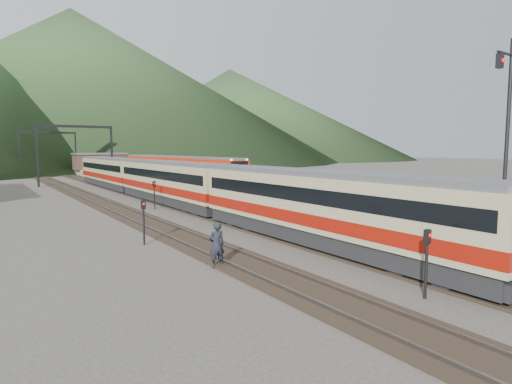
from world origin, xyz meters
TOP-DOWN VIEW (x-y plane):
  - track_main at (0.00, 40.00)m, footprint 2.60×200.00m
  - track_far at (-5.00, 40.00)m, footprint 2.60×200.00m
  - track_second at (11.50, 40.00)m, footprint 2.60×200.00m
  - platform at (5.60, 38.00)m, footprint 8.00×100.00m
  - gantry_near at (-2.85, 55.00)m, footprint 9.55×0.25m
  - gantry_far at (-2.85, 80.00)m, footprint 9.55×0.25m
  - station_shed at (5.60, 78.00)m, footprint 9.40×4.40m
  - hill_b at (30.00, 230.00)m, footprint 220.00×220.00m
  - hill_c at (110.00, 210.00)m, footprint 160.00×160.00m
  - main_train at (0.00, 29.37)m, footprint 2.82×57.86m
  - second_train at (11.50, 56.06)m, footprint 2.82×38.37m
  - signal_mast at (2.17, 2.46)m, footprint 2.20×0.29m
  - short_signal_a at (-2.25, 2.56)m, footprint 0.23×0.18m
  - short_signal_b at (-2.28, 27.31)m, footprint 0.23×0.18m
  - short_signal_c at (-7.25, 15.24)m, footprint 0.23×0.18m
  - worker at (-6.17, 9.49)m, footprint 0.73×0.51m

SIDE VIEW (x-z plane):
  - track_main at x=0.00m, z-range -0.05..0.18m
  - track_far at x=-5.00m, z-range -0.05..0.18m
  - track_second at x=11.50m, z-range -0.05..0.18m
  - platform at x=5.60m, z-range 0.00..1.00m
  - worker at x=-6.17m, z-range 0.00..1.90m
  - short_signal_a at x=-2.25m, z-range 0.33..2.60m
  - short_signal_b at x=-2.28m, z-range 0.33..2.60m
  - short_signal_c at x=-7.25m, z-range 0.33..2.60m
  - second_train at x=11.50m, z-range 0.23..3.67m
  - main_train at x=0.00m, z-range 0.23..3.67m
  - station_shed at x=5.60m, z-range 1.02..4.12m
  - gantry_near at x=-2.85m, z-range 1.59..9.59m
  - gantry_far at x=-2.85m, z-range 1.59..9.59m
  - signal_mast at x=2.17m, z-range 1.82..9.61m
  - hill_c at x=110.00m, z-range 0.00..50.00m
  - hill_b at x=30.00m, z-range 0.00..75.00m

